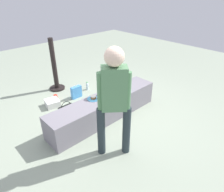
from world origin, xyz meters
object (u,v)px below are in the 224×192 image
object	(u,v)px
cake_box_white	(52,103)
child_seated	(111,85)
gift_bag	(76,92)
water_bottle_near_gift	(87,86)
adult_standing	(114,95)
handbag_black_leather	(67,111)
water_bottle_far_side	(90,104)
party_cup_red	(56,97)
cake_plate	(93,98)

from	to	relation	value
cake_box_white	child_seated	bearing A→B (deg)	-60.42
gift_bag	water_bottle_near_gift	size ratio (longest dim) A/B	1.60
adult_standing	handbag_black_leather	world-z (taller)	adult_standing
water_bottle_near_gift	water_bottle_far_side	distance (m)	0.83
water_bottle_far_side	party_cup_red	distance (m)	0.88
cake_plate	gift_bag	world-z (taller)	cake_plate
gift_bag	handbag_black_leather	distance (m)	0.74
adult_standing	party_cup_red	distance (m)	2.27
water_bottle_far_side	cake_box_white	bearing A→B (deg)	131.67
child_seated	adult_standing	xyz separation A→B (m)	(-0.62, -0.72, 0.31)
water_bottle_near_gift	handbag_black_leather	distance (m)	1.16
water_bottle_far_side	handbag_black_leather	distance (m)	0.52
cake_plate	cake_box_white	distance (m)	1.13
water_bottle_near_gift	cake_plate	bearing A→B (deg)	-121.36
child_seated	adult_standing	bearing A→B (deg)	-130.78
child_seated	cake_plate	distance (m)	0.39
party_cup_red	child_seated	bearing A→B (deg)	-71.69
gift_bag	water_bottle_far_side	size ratio (longest dim) A/B	1.57
cake_box_white	handbag_black_leather	bearing A→B (deg)	-88.24
adult_standing	party_cup_red	size ratio (longest dim) A/B	16.33
cake_plate	water_bottle_far_side	bearing A→B (deg)	62.97
party_cup_red	handbag_black_leather	size ratio (longest dim) A/B	0.31
handbag_black_leather	water_bottle_near_gift	bearing A→B (deg)	32.80
water_bottle_far_side	cake_box_white	distance (m)	0.80
adult_standing	gift_bag	xyz separation A→B (m)	(0.56, 1.79, -0.85)
water_bottle_far_side	handbag_black_leather	xyz separation A→B (m)	(-0.51, 0.06, 0.02)
child_seated	water_bottle_near_gift	distance (m)	1.40
water_bottle_near_gift	gift_bag	bearing A→B (deg)	-159.93
gift_bag	party_cup_red	world-z (taller)	gift_bag
cake_plate	water_bottle_near_gift	world-z (taller)	cake_plate
gift_bag	party_cup_red	distance (m)	0.47
party_cup_red	cake_plate	bearing A→B (deg)	-84.12
water_bottle_near_gift	party_cup_red	size ratio (longest dim) A/B	2.00
gift_bag	water_bottle_near_gift	distance (m)	0.44
adult_standing	cake_plate	size ratio (longest dim) A/B	7.28
gift_bag	adult_standing	bearing A→B (deg)	-107.34
gift_bag	cake_box_white	distance (m)	0.58
child_seated	water_bottle_far_side	bearing A→B (deg)	101.70
child_seated	adult_standing	size ratio (longest dim) A/B	0.30
cake_plate	cake_box_white	size ratio (longest dim) A/B	0.78
water_bottle_far_side	handbag_black_leather	bearing A→B (deg)	172.89
child_seated	party_cup_red	world-z (taller)	child_seated
adult_standing	cake_plate	world-z (taller)	adult_standing
party_cup_red	cake_box_white	xyz separation A→B (m)	(-0.20, -0.21, 0.02)
water_bottle_near_gift	party_cup_red	world-z (taller)	water_bottle_near_gift
adult_standing	water_bottle_near_gift	world-z (taller)	adult_standing
cake_box_white	handbag_black_leather	xyz separation A→B (m)	(0.02, -0.53, 0.05)
child_seated	water_bottle_far_side	xyz separation A→B (m)	(-0.11, 0.53, -0.58)
party_cup_red	handbag_black_leather	xyz separation A→B (m)	(-0.18, -0.74, 0.07)
party_cup_red	gift_bag	bearing A→B (deg)	-35.00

